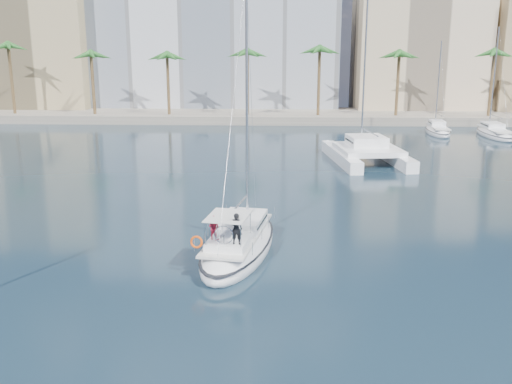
{
  "coord_description": "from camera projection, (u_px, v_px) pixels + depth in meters",
  "views": [
    {
      "loc": [
        -0.29,
        -26.87,
        10.76
      ],
      "look_at": [
        -1.48,
        1.5,
        3.56
      ],
      "focal_mm": 40.0,
      "sensor_mm": 36.0,
      "label": 1
    }
  ],
  "objects": [
    {
      "name": "ground",
      "position": [
        284.0,
        268.0,
        28.65
      ],
      "size": [
        160.0,
        160.0,
        0.0
      ],
      "primitive_type": "plane",
      "color": "black",
      "rests_on": "ground"
    },
    {
      "name": "quay",
      "position": [
        282.0,
        116.0,
        87.58
      ],
      "size": [
        120.0,
        14.0,
        1.2
      ],
      "primitive_type": "cube",
      "color": "gray",
      "rests_on": "ground"
    },
    {
      "name": "building_modern",
      "position": [
        212.0,
        28.0,
        96.4
      ],
      "size": [
        42.0,
        16.0,
        28.0
      ],
      "primitive_type": "cube",
      "color": "silver",
      "rests_on": "ground"
    },
    {
      "name": "building_tan_left",
      "position": [
        29.0,
        46.0,
        94.49
      ],
      "size": [
        22.0,
        14.0,
        22.0
      ],
      "primitive_type": "cube",
      "color": "tan",
      "rests_on": "ground"
    },
    {
      "name": "building_beige",
      "position": [
        417.0,
        52.0,
        93.08
      ],
      "size": [
        20.0,
        14.0,
        20.0
      ],
      "primitive_type": "cube",
      "color": "beige",
      "rests_on": "ground"
    },
    {
      "name": "palm_left",
      "position": [
        49.0,
        51.0,
        82.71
      ],
      "size": [
        3.6,
        3.6,
        12.3
      ],
      "color": "brown",
      "rests_on": "ground"
    },
    {
      "name": "palm_centre",
      "position": [
        283.0,
        51.0,
        81.32
      ],
      "size": [
        3.6,
        3.6,
        12.3
      ],
      "color": "brown",
      "rests_on": "ground"
    },
    {
      "name": "main_sloop",
      "position": [
        239.0,
        244.0,
        30.7
      ],
      "size": [
        4.86,
        10.73,
        15.37
      ],
      "rotation": [
        0.0,
        0.0,
        -0.16
      ],
      "color": "white",
      "rests_on": "ground"
    },
    {
      "name": "catamaran",
      "position": [
        367.0,
        150.0,
        55.12
      ],
      "size": [
        7.71,
        13.02,
        17.93
      ],
      "rotation": [
        0.0,
        0.0,
        0.13
      ],
      "color": "white",
      "rests_on": "ground"
    },
    {
      "name": "seagull",
      "position": [
        228.0,
        230.0,
        31.69
      ],
      "size": [
        1.23,
        0.53,
        0.23
      ],
      "color": "silver",
      "rests_on": "ground"
    },
    {
      "name": "moored_yacht_a",
      "position": [
        437.0,
        134.0,
        73.35
      ],
      "size": [
        3.37,
        9.52,
        11.9
      ],
      "primitive_type": null,
      "rotation": [
        0.0,
        0.0,
        -0.07
      ],
      "color": "white",
      "rests_on": "ground"
    },
    {
      "name": "moored_yacht_b",
      "position": [
        494.0,
        136.0,
        71.15
      ],
      "size": [
        3.32,
        10.83,
        13.72
      ],
      "primitive_type": null,
      "rotation": [
        0.0,
        0.0,
        -0.02
      ],
      "color": "white",
      "rests_on": "ground"
    }
  ]
}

